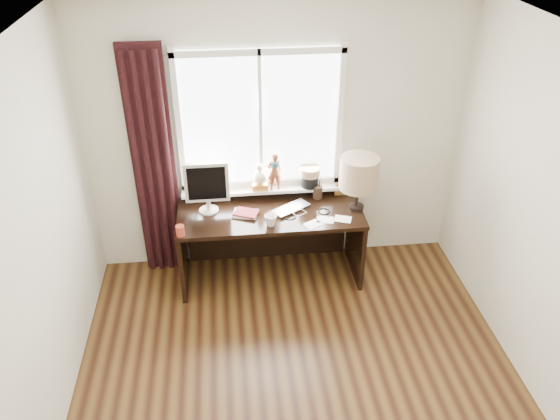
{
  "coord_description": "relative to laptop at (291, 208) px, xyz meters",
  "views": [
    {
      "loc": [
        -0.47,
        -2.6,
        3.42
      ],
      "look_at": [
        -0.05,
        1.25,
        1.0
      ],
      "focal_mm": 35.0,
      "sensor_mm": 36.0,
      "label": 1
    }
  ],
  "objects": [
    {
      "name": "wall_left",
      "position": [
        -1.85,
        -1.64,
        0.54
      ],
      "size": [
        0.0,
        4.0,
        2.6
      ],
      "primitive_type": "cube",
      "rotation": [
        1.57,
        0.0,
        1.57
      ],
      "color": "beige",
      "rests_on": "ground"
    },
    {
      "name": "notebook_stack",
      "position": [
        -0.43,
        -0.04,
        0.0
      ],
      "size": [
        0.26,
        0.22,
        0.03
      ],
      "color": "beige",
      "rests_on": "desk"
    },
    {
      "name": "mug",
      "position": [
        -0.22,
        -0.24,
        0.04
      ],
      "size": [
        0.15,
        0.15,
        0.11
      ],
      "primitive_type": "imported",
      "rotation": [
        0.0,
        0.0,
        0.98
      ],
      "color": "white",
      "rests_on": "desk"
    },
    {
      "name": "table_lamp",
      "position": [
        0.6,
        -0.04,
        0.35
      ],
      "size": [
        0.35,
        0.35,
        0.52
      ],
      "color": "black",
      "rests_on": "desk"
    },
    {
      "name": "wall_back",
      "position": [
        -0.1,
        0.36,
        0.54
      ],
      "size": [
        3.5,
        0.0,
        2.6
      ],
      "primitive_type": "cube",
      "rotation": [
        1.57,
        0.0,
        0.0
      ],
      "color": "beige",
      "rests_on": "ground"
    },
    {
      "name": "desk",
      "position": [
        -0.2,
        0.08,
        -0.26
      ],
      "size": [
        1.7,
        0.7,
        0.75
      ],
      "color": "black",
      "rests_on": "floor"
    },
    {
      "name": "monitor",
      "position": [
        -0.76,
        0.06,
        0.26
      ],
      "size": [
        0.4,
        0.18,
        0.49
      ],
      "color": "beige",
      "rests_on": "desk"
    },
    {
      "name": "loose_papers",
      "position": [
        0.29,
        -0.23,
        -0.01
      ],
      "size": [
        0.46,
        0.22,
        0.0
      ],
      "color": "white",
      "rests_on": "desk"
    },
    {
      "name": "red_cup",
      "position": [
        -1.0,
        -0.31,
        0.03
      ],
      "size": [
        0.07,
        0.07,
        0.1
      ],
      "primitive_type": "cylinder",
      "color": "#9E331F",
      "rests_on": "desk"
    },
    {
      "name": "brush_holder",
      "position": [
        0.28,
        0.19,
        0.05
      ],
      "size": [
        0.09,
        0.09,
        0.25
      ],
      "color": "black",
      "rests_on": "desk"
    },
    {
      "name": "window",
      "position": [
        -0.23,
        0.31,
        0.55
      ],
      "size": [
        1.52,
        0.21,
        1.4
      ],
      "color": "white",
      "rests_on": "ground"
    },
    {
      "name": "desk_cables",
      "position": [
        0.11,
        -0.04,
        -0.01
      ],
      "size": [
        0.47,
        0.39,
        0.01
      ],
      "color": "black",
      "rests_on": "desk"
    },
    {
      "name": "curtain",
      "position": [
        -1.23,
        0.26,
        0.35
      ],
      "size": [
        0.38,
        0.09,
        2.25
      ],
      "color": "black",
      "rests_on": "floor"
    },
    {
      "name": "ceiling",
      "position": [
        -0.1,
        -1.64,
        1.84
      ],
      "size": [
        3.5,
        4.0,
        0.0
      ],
      "primitive_type": "cube",
      "color": "white",
      "rests_on": "wall_back"
    },
    {
      "name": "laptop",
      "position": [
        0.0,
        0.0,
        0.0
      ],
      "size": [
        0.43,
        0.39,
        0.03
      ],
      "primitive_type": "imported",
      "rotation": [
        0.0,
        0.0,
        0.57
      ],
      "color": "silver",
      "rests_on": "desk"
    },
    {
      "name": "icon_frame",
      "position": [
        0.5,
        0.21,
        0.05
      ],
      "size": [
        0.1,
        0.03,
        0.13
      ],
      "color": "gold",
      "rests_on": "desk"
    },
    {
      "name": "floor",
      "position": [
        -0.1,
        -1.64,
        -0.76
      ],
      "size": [
        3.5,
        4.0,
        0.0
      ],
      "primitive_type": "cube",
      "color": "#573917",
      "rests_on": "ground"
    }
  ]
}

